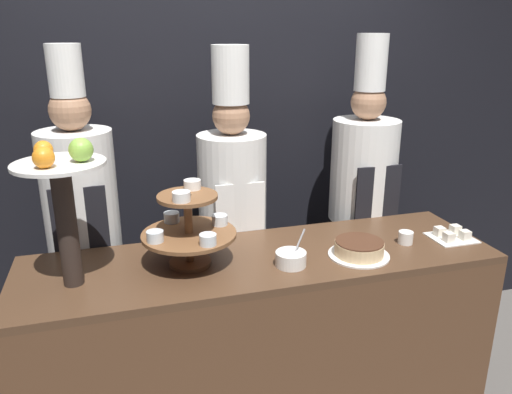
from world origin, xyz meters
The scene contains 11 objects.
wall_back centered at (0.00, 1.15, 1.40)m, with size 10.00×0.06×2.80m.
buffet_counter centered at (0.00, 0.30, 0.48)m, with size 2.14×0.61×0.96m.
tiered_stand centered at (-0.32, 0.32, 1.13)m, with size 0.41×0.41×0.36m.
fruit_pedestal centered at (-0.80, 0.27, 1.34)m, with size 0.34×0.34×0.59m.
cake_round centered at (0.42, 0.19, 0.99)m, with size 0.28×0.28×0.07m.
cup_white centered at (0.70, 0.25, 0.98)m, with size 0.07×0.07×0.06m.
cake_square_tray centered at (0.95, 0.24, 0.97)m, with size 0.20×0.18×0.05m.
serving_bowl_near centered at (0.09, 0.18, 0.99)m, with size 0.13×0.13×0.17m.
chef_left centered at (-0.78, 0.79, 1.02)m, with size 0.35×0.35×1.87m.
chef_center_left centered at (-0.02, 0.79, 1.01)m, with size 0.36×0.36×1.86m.
chef_center_right centered at (0.74, 0.79, 1.02)m, with size 0.37×0.37×1.91m.
Camera 1 is at (-0.59, -1.65, 1.92)m, focal length 35.00 mm.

